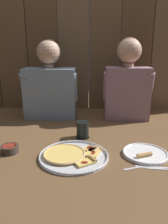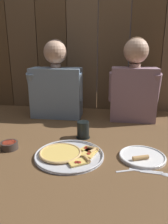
{
  "view_description": "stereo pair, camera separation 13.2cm",
  "coord_description": "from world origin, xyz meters",
  "px_view_note": "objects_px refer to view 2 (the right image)",
  "views": [
    {
      "loc": [
        0.02,
        -1.17,
        0.56
      ],
      "look_at": [
        -0.02,
        0.1,
        0.18
      ],
      "focal_mm": 34.71,
      "sensor_mm": 36.0,
      "label": 1
    },
    {
      "loc": [
        0.15,
        -1.16,
        0.56
      ],
      "look_at": [
        -0.02,
        0.1,
        0.18
      ],
      "focal_mm": 34.71,
      "sensor_mm": 36.0,
      "label": 2
    }
  ],
  "objects_px": {
    "drinking_glass": "(83,130)",
    "diner_left": "(56,83)",
    "pizza_tray": "(67,154)",
    "diner_right": "(134,82)",
    "dipping_bowl": "(9,145)",
    "dinner_plate": "(142,156)"
  },
  "relations": [
    {
      "from": "drinking_glass",
      "to": "diner_left",
      "type": "relative_size",
      "value": 0.17
    },
    {
      "from": "pizza_tray",
      "to": "drinking_glass",
      "type": "xyz_separation_m",
      "value": [
        0.05,
        0.26,
        0.04
      ]
    },
    {
      "from": "pizza_tray",
      "to": "diner_right",
      "type": "relative_size",
      "value": 0.59
    },
    {
      "from": "pizza_tray",
      "to": "diner_right",
      "type": "height_order",
      "value": "diner_right"
    },
    {
      "from": "pizza_tray",
      "to": "diner_left",
      "type": "relative_size",
      "value": 0.6
    },
    {
      "from": "drinking_glass",
      "to": "diner_right",
      "type": "distance_m",
      "value": 0.59
    },
    {
      "from": "pizza_tray",
      "to": "diner_left",
      "type": "distance_m",
      "value": 0.76
    },
    {
      "from": "drinking_glass",
      "to": "pizza_tray",
      "type": "bearing_deg",
      "value": -100.6
    },
    {
      "from": "diner_left",
      "to": "diner_right",
      "type": "relative_size",
      "value": 0.98
    },
    {
      "from": "drinking_glass",
      "to": "dipping_bowl",
      "type": "xyz_separation_m",
      "value": [
        -0.39,
        -0.22,
        -0.03
      ]
    },
    {
      "from": "diner_left",
      "to": "drinking_glass",
      "type": "bearing_deg",
      "value": -56.08
    },
    {
      "from": "dinner_plate",
      "to": "drinking_glass",
      "type": "relative_size",
      "value": 2.27
    },
    {
      "from": "dinner_plate",
      "to": "diner_right",
      "type": "height_order",
      "value": "diner_right"
    },
    {
      "from": "dipping_bowl",
      "to": "diner_right",
      "type": "distance_m",
      "value": 1.01
    },
    {
      "from": "dinner_plate",
      "to": "diner_left",
      "type": "distance_m",
      "value": 0.94
    },
    {
      "from": "dipping_bowl",
      "to": "dinner_plate",
      "type": "bearing_deg",
      "value": -0.41
    },
    {
      "from": "pizza_tray",
      "to": "drinking_glass",
      "type": "distance_m",
      "value": 0.27
    },
    {
      "from": "diner_left",
      "to": "diner_right",
      "type": "height_order",
      "value": "diner_right"
    },
    {
      "from": "drinking_glass",
      "to": "dipping_bowl",
      "type": "height_order",
      "value": "drinking_glass"
    },
    {
      "from": "dipping_bowl",
      "to": "pizza_tray",
      "type": "bearing_deg",
      "value": -5.79
    },
    {
      "from": "dipping_bowl",
      "to": "diner_left",
      "type": "xyz_separation_m",
      "value": [
        0.12,
        0.64,
        0.26
      ]
    },
    {
      "from": "drinking_glass",
      "to": "dipping_bowl",
      "type": "distance_m",
      "value": 0.45
    }
  ]
}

